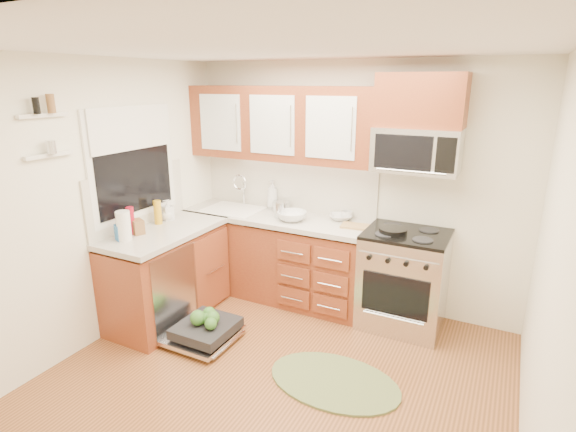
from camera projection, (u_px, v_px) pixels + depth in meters
The scene contains 38 objects.
floor at pixel (269, 387), 3.51m from camera, with size 3.50×3.50×0.00m, color brown.
ceiling at pixel (264, 47), 2.78m from camera, with size 3.50×3.50×0.00m, color white.
wall_back at pixel (350, 187), 4.64m from camera, with size 3.50×0.04×2.50m, color white.
wall_front at pixel (32, 377), 1.65m from camera, with size 3.50×0.04×2.50m, color white.
wall_left at pixel (92, 206), 3.91m from camera, with size 0.04×3.50×2.50m, color white.
wall_right at pixel (553, 286), 2.38m from camera, with size 0.04×3.50×2.50m, color white.
base_cabinet_back at pixel (276, 258), 4.94m from camera, with size 2.05×0.60×0.85m, color maroon.
base_cabinet_left at pixel (167, 277), 4.46m from camera, with size 0.60×1.25×0.85m, color maroon.
countertop_back at pixel (275, 217), 4.79m from camera, with size 2.07×0.64×0.05m, color #B1ABA2.
countertop_left at pixel (164, 232), 4.32m from camera, with size 0.64×1.27×0.05m, color #B1ABA2.
backsplash_back at pixel (287, 184), 4.95m from camera, with size 2.05×0.02×0.57m, color beige.
backsplash_left at pixel (138, 198), 4.36m from camera, with size 0.02×1.25×0.57m, color beige.
upper_cabinets at pixel (280, 124), 4.62m from camera, with size 2.05×0.35×0.75m, color maroon, non-canonical shape.
cabinet_over_mw at pixel (421, 100), 3.94m from camera, with size 0.76×0.35×0.47m, color maroon.
range at pixel (403, 280), 4.29m from camera, with size 0.76×0.64×0.95m, color silver, non-canonical shape.
microwave at pixel (417, 150), 4.04m from camera, with size 0.76×0.38×0.40m, color silver, non-canonical shape.
sink at pixel (233, 220), 5.03m from camera, with size 0.62×0.50×0.26m, color white, non-canonical shape.
dishwasher at pixel (203, 331), 4.11m from camera, with size 0.70×0.60×0.20m, color silver, non-canonical shape.
window at pixel (133, 163), 4.24m from camera, with size 0.03×1.05×1.05m, color white, non-canonical shape.
window_blind at pixel (131, 128), 4.13m from camera, with size 0.02×0.96×0.40m, color white.
shelf_upper at pixel (43, 115), 3.36m from camera, with size 0.04×0.40×0.03m, color white.
shelf_lower at pixel (49, 155), 3.45m from camera, with size 0.04×0.40×0.03m, color white.
rug at pixel (334, 381), 3.56m from camera, with size 1.07×0.69×0.02m, color olive, non-canonical shape.
skillet at pixel (393, 231), 4.13m from camera, with size 0.26×0.26×0.05m, color black.
stock_pot at pixel (281, 206), 4.91m from camera, with size 0.19×0.19×0.12m, color silver.
cutting_board at pixel (356, 226), 4.39m from camera, with size 0.29×0.18×0.02m, color #A2804A.
canister at pixel (279, 210), 4.68m from camera, with size 0.10×0.10×0.16m, color silver.
paper_towel_roll at pixel (124, 226), 3.99m from camera, with size 0.12×0.12×0.27m, color white.
mustard_bottle at pixel (158, 212), 4.46m from camera, with size 0.08×0.08×0.24m, color gold.
red_bottle at pixel (131, 221), 4.16m from camera, with size 0.07×0.07×0.26m, color #A30D21.
wooden_box at pixel (137, 227), 4.19m from camera, with size 0.13×0.10×0.13m, color brown.
blue_carton at pixel (119, 233), 4.01m from camera, with size 0.09×0.05×0.14m, color #2565AE.
bowl_a at pixel (340, 217), 4.61m from camera, with size 0.23×0.23×0.06m, color #999999.
bowl_b at pixel (292, 216), 4.59m from camera, with size 0.30×0.30×0.09m, color #999999.
cup at pixel (347, 215), 4.62m from camera, with size 0.12×0.12×0.09m, color #999999.
soap_bottle_a at pixel (272, 194), 5.01m from camera, with size 0.12×0.12×0.32m, color #999999.
soap_bottle_b at pixel (168, 210), 4.59m from camera, with size 0.10×0.10×0.21m, color #999999.
soap_bottle_c at pixel (167, 213), 4.59m from camera, with size 0.12×0.12×0.15m, color #999999.
Camera 1 is at (1.48, -2.58, 2.30)m, focal length 28.00 mm.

